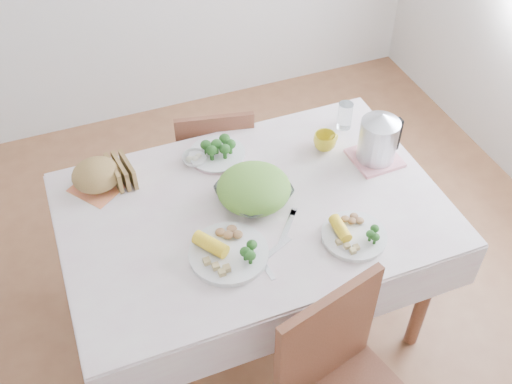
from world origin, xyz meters
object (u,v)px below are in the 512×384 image
object	(u,v)px
salad_bowl	(254,194)
yellow_mug	(325,142)
dinner_plate_left	(229,254)
dinner_plate_right	(354,236)
chair_far	(214,155)
electric_kettle	(378,137)
dining_table	(253,268)

from	to	relation	value
salad_bowl	yellow_mug	size ratio (longest dim) A/B	2.77
dinner_plate_left	dinner_plate_right	size ratio (longest dim) A/B	1.19
chair_far	electric_kettle	xyz separation A→B (m)	(0.54, -0.61, 0.42)
dining_table	dinner_plate_right	distance (m)	0.57
chair_far	salad_bowl	distance (m)	0.73
dining_table	dinner_plate_left	world-z (taller)	dinner_plate_left
dining_table	dinner_plate_left	size ratio (longest dim) A/B	4.73
salad_bowl	dinner_plate_left	bearing A→B (deg)	-128.90
chair_far	electric_kettle	size ratio (longest dim) A/B	3.68
chair_far	electric_kettle	distance (m)	0.92
electric_kettle	yellow_mug	bearing A→B (deg)	130.18
chair_far	dinner_plate_left	size ratio (longest dim) A/B	2.84
electric_kettle	salad_bowl	bearing A→B (deg)	174.25
dinner_plate_right	dining_table	bearing A→B (deg)	135.60
dining_table	electric_kettle	bearing A→B (deg)	7.38
dinner_plate_left	dinner_plate_right	bearing A→B (deg)	-10.83
dinner_plate_right	electric_kettle	world-z (taller)	electric_kettle
chair_far	electric_kettle	bearing A→B (deg)	143.69
dinner_plate_right	electric_kettle	xyz separation A→B (m)	(0.29, 0.37, 0.11)
salad_bowl	dinner_plate_left	world-z (taller)	salad_bowl
chair_far	yellow_mug	distance (m)	0.68
dinner_plate_left	dinner_plate_right	world-z (taller)	dinner_plate_left
dinner_plate_right	salad_bowl	bearing A→B (deg)	130.55
chair_far	dinner_plate_right	xyz separation A→B (m)	(0.25, -0.97, 0.31)
dining_table	salad_bowl	distance (m)	0.42
chair_far	dinner_plate_left	xyz separation A→B (m)	(-0.22, -0.88, 0.31)
chair_far	dining_table	bearing A→B (deg)	97.92
chair_far	dinner_plate_right	distance (m)	1.05
electric_kettle	dinner_plate_left	bearing A→B (deg)	-169.88
dining_table	dinner_plate_left	bearing A→B (deg)	-130.96
dinner_plate_right	chair_far	bearing A→B (deg)	104.36
chair_far	salad_bowl	xyz separation A→B (m)	(-0.03, -0.65, 0.33)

